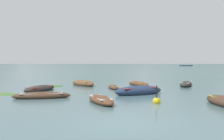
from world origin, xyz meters
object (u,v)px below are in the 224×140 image
rowboat_5 (101,100)px  rowboat_7 (113,87)px  rowboat_6 (138,84)px  rowboat_2 (42,96)px  rowboat_4 (186,84)px  rowboat_1 (83,83)px  rowboat_3 (40,89)px  ferry_0 (186,66)px  mooring_buoy (156,101)px  rowboat_0 (139,91)px

rowboat_5 → rowboat_7: bearing=86.8°
rowboat_6 → rowboat_7: rowboat_6 is taller
rowboat_2 → rowboat_7: size_ratio=1.27×
rowboat_4 → rowboat_1: bearing=179.1°
rowboat_1 → rowboat_3: rowboat_1 is taller
ferry_0 → mooring_buoy: 206.53m
rowboat_2 → mooring_buoy: bearing=-14.0°
rowboat_0 → mooring_buoy: mooring_buoy is taller
rowboat_1 → rowboat_4: bearing=-0.9°
rowboat_1 → rowboat_7: 4.37m
rowboat_0 → rowboat_2: 7.15m
rowboat_0 → rowboat_2: size_ratio=1.05×
rowboat_1 → rowboat_7: bearing=-40.7°
rowboat_0 → rowboat_1: rowboat_0 is taller
mooring_buoy → rowboat_5: bearing=180.0°
rowboat_0 → rowboat_3: size_ratio=1.05×
mooring_buoy → rowboat_0: bearing=100.1°
rowboat_2 → ferry_0: size_ratio=0.36×
rowboat_7 → ferry_0: bearing=73.5°
rowboat_0 → rowboat_5: (-2.57, -4.21, -0.09)m
rowboat_4 → rowboat_7: (-7.49, -2.69, -0.07)m
rowboat_1 → rowboat_3: (-2.89, -5.24, -0.04)m
rowboat_0 → rowboat_6: 7.46m
rowboat_3 → rowboat_2: bearing=-70.1°
rowboat_6 → rowboat_7: 4.06m
rowboat_1 → rowboat_3: 5.98m
rowboat_4 → mooring_buoy: mooring_buoy is taller
rowboat_2 → rowboat_5: size_ratio=1.14×
rowboat_4 → mooring_buoy: bearing=-112.5°
rowboat_5 → ferry_0: bearing=74.1°
rowboat_1 → mooring_buoy: (6.16, -11.37, -0.12)m
rowboat_5 → rowboat_6: bearing=75.3°
rowboat_2 → rowboat_6: (7.25, 9.79, 0.00)m
rowboat_2 → mooring_buoy: 7.74m
rowboat_4 → rowboat_5: (-7.96, -11.21, -0.03)m
rowboat_3 → rowboat_5: rowboat_3 is taller
rowboat_4 → rowboat_7: bearing=-160.2°
rowboat_0 → rowboat_1: size_ratio=1.12×
rowboat_1 → rowboat_5: bearing=-76.0°
rowboat_4 → rowboat_5: 13.75m
mooring_buoy → rowboat_1: bearing=118.4°
rowboat_3 → rowboat_4: 14.61m
ferry_0 → rowboat_3: bearing=-108.0°
mooring_buoy → rowboat_2: bearing=166.0°
rowboat_3 → ferry_0: (62.63, 193.32, 0.26)m
rowboat_1 → rowboat_6: rowboat_1 is taller
mooring_buoy → rowboat_3: bearing=145.9°
rowboat_3 → ferry_0: size_ratio=0.36×
rowboat_0 → rowboat_7: size_ratio=1.33×
rowboat_1 → rowboat_4: size_ratio=0.96×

